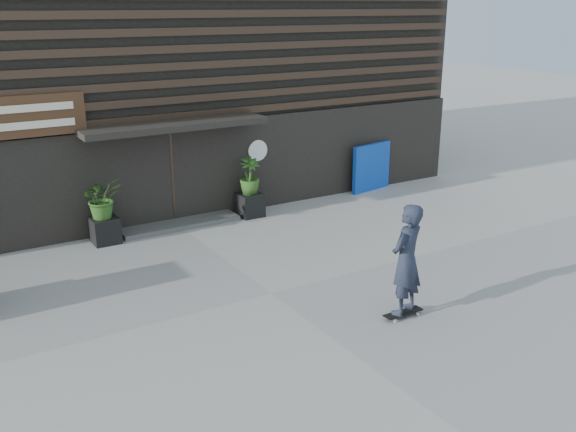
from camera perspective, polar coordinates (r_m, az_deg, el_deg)
ground at (r=12.37m, az=-1.52°, el=-6.90°), size 80.00×80.00×0.00m
entrance_step at (r=16.22m, az=-9.64°, el=-0.68°), size 3.00×0.80×0.12m
planter_pot_left at (r=15.41m, az=-15.95°, el=-1.23°), size 0.60×0.60×0.60m
bamboo_left at (r=15.18m, az=-16.21°, el=1.55°), size 0.86×0.75×0.96m
planter_pot_right at (r=16.72m, az=-3.39°, el=1.00°), size 0.60×0.60×0.60m
bamboo_right at (r=16.51m, az=-3.44°, el=3.58°), size 0.54×0.54×0.96m
blue_tarp at (r=19.10m, az=7.43°, el=4.33°), size 1.49×0.39×1.40m
building at (r=20.49m, az=-16.06°, el=14.06°), size 18.00×11.00×8.00m
skateboarder at (r=11.23m, az=10.49°, el=-3.87°), size 0.85×0.69×2.09m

